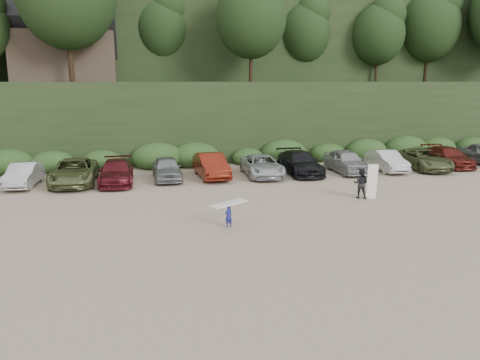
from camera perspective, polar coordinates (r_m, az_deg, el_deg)
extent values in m
plane|color=tan|center=(20.93, 6.82, -4.91)|extent=(120.00, 120.00, 0.00)
cube|color=black|center=(41.51, -3.44, 7.71)|extent=(80.00, 14.00, 6.00)
cube|color=black|center=(59.26, -6.49, 13.75)|extent=(90.00, 30.00, 16.00)
ellipsoid|color=black|center=(41.70, -3.58, 18.74)|extent=(66.00, 12.00, 10.00)
cube|color=#2B491E|center=(34.36, -2.20, 2.82)|extent=(46.20, 2.00, 1.20)
cube|color=brown|center=(43.18, -20.39, 13.82)|extent=(8.00, 6.00, 4.00)
imported|color=#BDBDBD|center=(30.15, -24.85, 0.59)|extent=(1.75, 4.23, 1.36)
imported|color=#5D673B|center=(29.57, -19.58, 0.95)|extent=(2.57, 5.45, 1.51)
imported|color=#58141B|center=(29.01, -14.84, 0.94)|extent=(2.06, 4.87, 1.40)
imported|color=gray|center=(29.49, -8.92, 1.40)|extent=(1.70, 4.22, 1.44)
imported|color=maroon|center=(29.89, -3.53, 1.76)|extent=(1.87, 4.74, 1.53)
imported|color=#B5B8BC|center=(30.31, 2.72, 1.74)|extent=(2.49, 4.98, 1.35)
imported|color=black|center=(31.24, 7.31, 2.08)|extent=(2.12, 5.12, 1.48)
imported|color=#9C9BA0|center=(32.29, 12.81, 2.25)|extent=(1.88, 4.55, 1.54)
imported|color=silver|center=(33.64, 17.42, 2.25)|extent=(1.76, 4.33, 1.40)
imported|color=#545C35|center=(35.08, 21.42, 2.36)|extent=(2.54, 5.15, 1.41)
imported|color=maroon|center=(37.05, 24.03, 2.60)|extent=(2.18, 4.87, 1.39)
imported|color=navy|center=(19.71, -1.41, -4.42)|extent=(0.42, 0.36, 0.97)
cube|color=silver|center=(19.56, -1.42, -2.89)|extent=(1.76, 1.37, 0.07)
imported|color=black|center=(25.31, 14.51, -0.42)|extent=(0.97, 0.92, 1.57)
cube|color=white|center=(25.24, 15.78, -0.19)|extent=(0.57, 0.38, 1.85)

